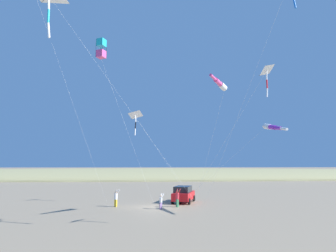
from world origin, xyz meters
TOP-DOWN VIEW (x-y plane):
  - ground_plane at (0.00, 0.00)m, footprint 600.00×600.00m
  - dune_ridge_grassy at (55.00, 0.00)m, footprint 28.00×240.00m
  - parked_car at (3.36, -3.40)m, footprint 4.67×3.13m
  - cooler_box at (6.20, -4.14)m, footprint 0.62×0.42m
  - person_adult_flyer at (0.07, -2.40)m, footprint 0.65×0.58m
  - person_child_green_jacket at (-1.21, -0.67)m, footprint 0.52×0.53m
  - person_child_grey_jacket at (0.67, 3.91)m, footprint 0.59×0.62m
  - kite_box_small_distant at (-4.09, 5.02)m, footprint 2.59×5.68m
  - kite_windsock_teal_far_right at (-4.88, -10.53)m, footprint 11.82×7.37m
  - kite_delta_green_low_center at (2.81, 2.18)m, footprint 5.37×7.77m
  - kite_delta_red_high_left at (-11.12, -7.52)m, footprint 15.80×4.07m
  - kite_windsock_checkered_midright at (-6.28, -5.51)m, footprint 12.31×2.20m

SIDE VIEW (x-z plane):
  - ground_plane at x=0.00m, z-range 0.00..0.00m
  - dune_ridge_grassy at x=55.00m, z-range -3.06..3.06m
  - cooler_box at x=6.20m, z-range 0.00..0.42m
  - person_child_green_jacket at x=-1.21m, z-range 0.07..1.56m
  - person_child_grey_jacket at x=0.67m, z-range 0.08..1.80m
  - parked_car at x=3.36m, z-range 0.03..1.88m
  - person_adult_flyer at x=0.07m, z-range 0.08..1.92m
  - kite_windsock_teal_far_right at x=-4.88m, z-range 3.57..11.71m
  - kite_delta_green_low_center at x=2.81m, z-range 4.69..15.11m
  - kite_delta_red_high_left at x=-11.12m, z-range 5.17..16.34m
  - kite_windsock_checkered_midright at x=-6.28m, z-range 5.42..16.89m
  - kite_box_small_distant at x=-4.09m, z-range 7.03..22.90m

